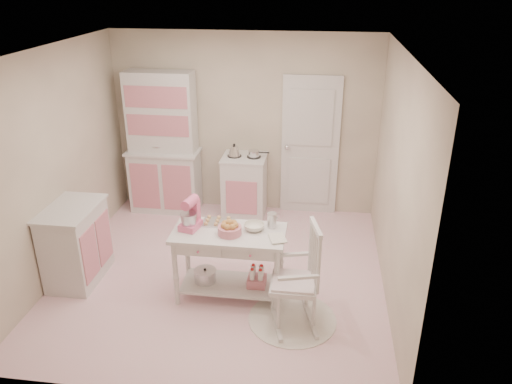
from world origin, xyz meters
TOP-DOWN VIEW (x-y plane):
  - room_shell at (0.00, 0.00)m, footprint 3.84×3.84m
  - door at (0.95, 1.87)m, footprint 0.82×0.05m
  - hutch at (-1.17, 1.66)m, footprint 1.06×0.50m
  - stove at (0.03, 1.61)m, footprint 0.62×0.57m
  - base_cabinet at (-1.63, -0.30)m, footprint 0.54×0.84m
  - lace_rug at (0.90, -0.74)m, footprint 0.92×0.92m
  - rocking_chair at (0.90, -0.74)m, footprint 0.65×0.82m
  - work_table at (0.18, -0.40)m, footprint 1.20×0.60m
  - stand_mixer at (-0.24, -0.38)m, footprint 0.26×0.32m
  - cookie_tray at (0.03, -0.22)m, footprint 0.34×0.24m
  - bread_basket at (0.20, -0.45)m, footprint 0.25×0.25m
  - mixing_bowl at (0.44, -0.32)m, footprint 0.22×0.22m
  - metal_pitcher at (0.62, -0.24)m, footprint 0.10×0.10m
  - recipe_book at (0.63, -0.52)m, footprint 0.22×0.26m

SIDE VIEW (x-z plane):
  - lace_rug at x=0.90m, z-range 0.00..0.01m
  - work_table at x=0.18m, z-range 0.00..0.80m
  - stove at x=0.03m, z-range 0.00..0.92m
  - base_cabinet at x=-1.63m, z-range 0.00..0.92m
  - rocking_chair at x=0.90m, z-range 0.00..1.10m
  - cookie_tray at x=0.03m, z-range 0.80..0.82m
  - recipe_book at x=0.63m, z-range 0.80..0.82m
  - mixing_bowl at x=0.44m, z-range 0.80..0.87m
  - bread_basket at x=0.20m, z-range 0.80..0.89m
  - metal_pitcher at x=0.62m, z-range 0.80..0.97m
  - stand_mixer at x=-0.24m, z-range 0.80..1.14m
  - door at x=0.95m, z-range 0.00..2.04m
  - hutch at x=-1.17m, z-range 0.00..2.08m
  - room_shell at x=0.00m, z-range 0.34..2.96m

